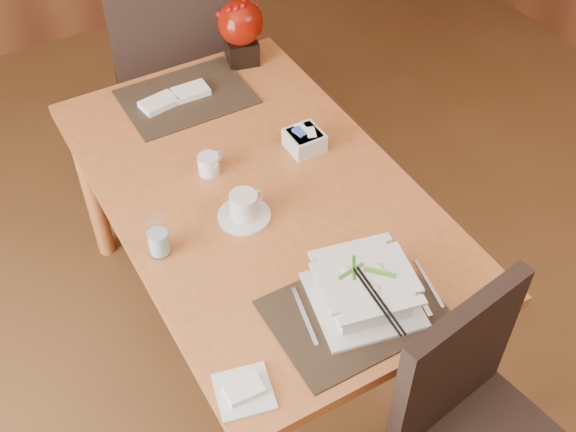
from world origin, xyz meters
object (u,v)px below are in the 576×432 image
bread_plate (244,392)px  coffee_cup (244,208)px  dining_table (259,210)px  berry_decor (241,28)px  creamer_jug (209,164)px  near_chair (476,426)px  soup_setting (364,290)px  far_chair (174,57)px  sugar_caddy (304,141)px  water_glass (157,235)px

bread_plate → coffee_cup: bearing=62.7°
dining_table → berry_decor: 0.75m
creamer_jug → berry_decor: (0.38, 0.51, 0.11)m
creamer_jug → near_chair: 1.12m
berry_decor → soup_setting: bearing=-101.5°
bread_plate → near_chair: 0.66m
dining_table → coffee_cup: coffee_cup is taller
dining_table → far_chair: far_chair is taller
creamer_jug → far_chair: (0.23, 0.87, -0.17)m
creamer_jug → coffee_cup: bearing=-111.2°
coffee_cup → near_chair: (0.27, -0.81, -0.26)m
dining_table → berry_decor: (0.28, 0.66, 0.24)m
soup_setting → far_chair: far_chair is taller
creamer_jug → berry_decor: size_ratio=0.36×
sugar_caddy → bread_plate: 0.93m
bread_plate → creamer_jug: bearing=70.6°
dining_table → water_glass: size_ratio=10.01×
water_glass → coffee_cup: bearing=1.0°
dining_table → coffee_cup: size_ratio=9.32×
water_glass → near_chair: size_ratio=0.16×
water_glass → far_chair: 1.23m
coffee_cup → far_chair: far_chair is taller
soup_setting → berry_decor: size_ratio=1.31×
creamer_jug → water_glass: bearing=-160.8°
near_chair → water_glass: bearing=115.2°
bread_plate → berry_decor: bearing=63.0°
soup_setting → berry_decor: (0.24, 1.19, 0.09)m
soup_setting → water_glass: (-0.41, 0.44, 0.02)m
berry_decor → dining_table: bearing=-113.2°
berry_decor → far_chair: size_ratio=0.23×
coffee_cup → water_glass: bearing=-179.0°
dining_table → bread_plate: bread_plate is taller
dining_table → bread_plate: 0.73m
far_chair → soup_setting: bearing=102.3°
creamer_jug → sugar_caddy: (0.33, -0.05, 0.00)m
creamer_jug → near_chair: (0.28, -1.05, -0.25)m
dining_table → creamer_jug: 0.22m
soup_setting → creamer_jug: size_ratio=3.61×
water_glass → sugar_caddy: water_glass is taller
far_chair → creamer_jug: bearing=90.7°
dining_table → berry_decor: bearing=66.8°
sugar_caddy → berry_decor: size_ratio=0.45×
bread_plate → sugar_caddy: bearing=50.3°
soup_setting → water_glass: 0.60m
coffee_cup → bread_plate: size_ratio=1.18×
sugar_caddy → near_chair: bearing=-92.7°
water_glass → dining_table: bearing=14.0°
near_chair → far_chair: 1.92m
dining_table → near_chair: 0.93m
coffee_cup → soup_setting: bearing=-73.5°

